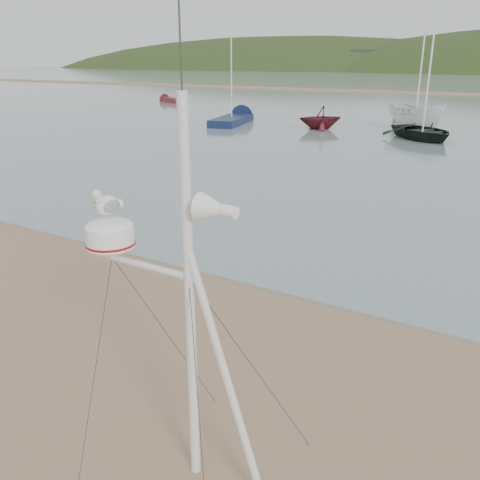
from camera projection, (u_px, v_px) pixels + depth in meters
The scene contains 7 objects.
ground at pixel (75, 372), 7.54m from camera, with size 560.00×560.00×0.00m, color #87674E.
mast_rig at pixel (185, 379), 5.33m from camera, with size 2.23×2.38×5.02m.
boat_dark at pixel (426, 98), 28.40m from camera, with size 3.31×0.96×4.64m, color black.
boat_red at pixel (321, 107), 33.16m from camera, with size 2.45×1.50×2.84m, color #59141D.
boat_white at pixel (418, 92), 32.24m from camera, with size 1.80×1.85×4.79m, color white.
sailboat_blue_near at pixel (239, 117), 37.93m from camera, with size 3.59×7.47×7.21m.
dinghy_red_far at pixel (167, 99), 55.19m from camera, with size 4.82×3.04×1.16m.
Camera 1 is at (5.46, -4.21, 4.38)m, focal length 38.00 mm.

